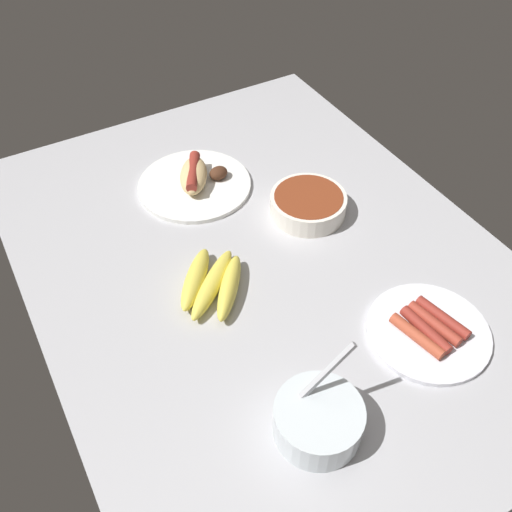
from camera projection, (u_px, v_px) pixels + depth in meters
ground_plane at (264, 263)px, 115.59cm from camera, size 120.00×90.00×3.00cm
plate_hotdog_assembled at (195, 181)px, 128.94cm from camera, size 25.75×25.75×5.61cm
banana_bunch at (212, 283)px, 107.22cm from camera, size 19.60×17.42×3.97cm
bowl_chili at (308, 204)px, 122.08cm from camera, size 16.44×16.44×4.61cm
bowl_coleslaw at (318, 419)px, 86.30cm from camera, size 13.89×14.20×15.35cm
plate_sausages at (429, 330)px, 100.82cm from camera, size 22.01×22.01×3.03cm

